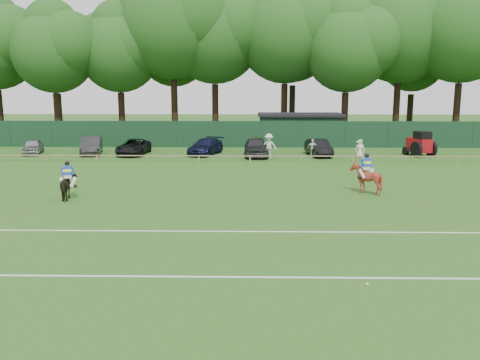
{
  "coord_description": "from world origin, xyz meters",
  "views": [
    {
      "loc": [
        0.96,
        -21.1,
        6.0
      ],
      "look_at": [
        0.5,
        3.0,
        1.4
      ],
      "focal_mm": 38.0,
      "sensor_mm": 36.0,
      "label": 1
    }
  ],
  "objects_px": {
    "horse_chestnut": "(366,178)",
    "estate_black": "(319,148)",
    "horse_dark": "(68,186)",
    "utility_shed": "(300,129)",
    "tractor": "(420,144)",
    "spectator_left": "(269,146)",
    "spectator_mid": "(312,148)",
    "suv_black": "(134,147)",
    "hatch_grey": "(256,147)",
    "polo_ball": "(367,284)",
    "sedan_grey": "(91,145)",
    "sedan_navy": "(206,147)",
    "spectator_right": "(360,149)",
    "sedan_silver": "(33,147)"
  },
  "relations": [
    {
      "from": "suv_black",
      "to": "polo_ball",
      "type": "xyz_separation_m",
      "value": [
        13.48,
        -28.4,
        -0.61
      ]
    },
    {
      "from": "horse_dark",
      "to": "utility_shed",
      "type": "bearing_deg",
      "value": -133.15
    },
    {
      "from": "spectator_mid",
      "to": "horse_dark",
      "type": "bearing_deg",
      "value": -123.96
    },
    {
      "from": "sedan_navy",
      "to": "estate_black",
      "type": "distance_m",
      "value": 9.59
    },
    {
      "from": "estate_black",
      "to": "spectator_left",
      "type": "distance_m",
      "value": 4.41
    },
    {
      "from": "tractor",
      "to": "horse_chestnut",
      "type": "bearing_deg",
      "value": -137.39
    },
    {
      "from": "suv_black",
      "to": "horse_dark",
      "type": "bearing_deg",
      "value": -86.59
    },
    {
      "from": "horse_chestnut",
      "to": "tractor",
      "type": "bearing_deg",
      "value": -126.41
    },
    {
      "from": "horse_dark",
      "to": "sedan_silver",
      "type": "bearing_deg",
      "value": -75.16
    },
    {
      "from": "sedan_silver",
      "to": "hatch_grey",
      "type": "height_order",
      "value": "hatch_grey"
    },
    {
      "from": "sedan_silver",
      "to": "spectator_mid",
      "type": "relative_size",
      "value": 2.47
    },
    {
      "from": "hatch_grey",
      "to": "polo_ball",
      "type": "height_order",
      "value": "hatch_grey"
    },
    {
      "from": "horse_dark",
      "to": "utility_shed",
      "type": "relative_size",
      "value": 0.2
    },
    {
      "from": "horse_dark",
      "to": "tractor",
      "type": "bearing_deg",
      "value": -158.27
    },
    {
      "from": "horse_dark",
      "to": "suv_black",
      "type": "height_order",
      "value": "horse_dark"
    },
    {
      "from": "horse_dark",
      "to": "suv_black",
      "type": "bearing_deg",
      "value": -101.78
    },
    {
      "from": "horse_dark",
      "to": "estate_black",
      "type": "distance_m",
      "value": 22.57
    },
    {
      "from": "horse_dark",
      "to": "spectator_mid",
      "type": "height_order",
      "value": "spectator_mid"
    },
    {
      "from": "polo_ball",
      "to": "utility_shed",
      "type": "relative_size",
      "value": 0.01
    },
    {
      "from": "horse_chestnut",
      "to": "estate_black",
      "type": "height_order",
      "value": "horse_chestnut"
    },
    {
      "from": "sedan_navy",
      "to": "polo_ball",
      "type": "xyz_separation_m",
      "value": [
        7.33,
        -28.67,
        -0.63
      ]
    },
    {
      "from": "sedan_grey",
      "to": "estate_black",
      "type": "bearing_deg",
      "value": -14.57
    },
    {
      "from": "hatch_grey",
      "to": "tractor",
      "type": "bearing_deg",
      "value": 0.02
    },
    {
      "from": "spectator_left",
      "to": "spectator_mid",
      "type": "height_order",
      "value": "spectator_left"
    },
    {
      "from": "spectator_mid",
      "to": "tractor",
      "type": "bearing_deg",
      "value": 14.51
    },
    {
      "from": "utility_shed",
      "to": "tractor",
      "type": "bearing_deg",
      "value": -43.07
    },
    {
      "from": "horse_chestnut",
      "to": "sedan_grey",
      "type": "bearing_deg",
      "value": -46.55
    },
    {
      "from": "sedan_grey",
      "to": "spectator_right",
      "type": "distance_m",
      "value": 22.72
    },
    {
      "from": "tractor",
      "to": "spectator_mid",
      "type": "bearing_deg",
      "value": 165.94
    },
    {
      "from": "polo_ball",
      "to": "estate_black",
      "type": "bearing_deg",
      "value": 85.43
    },
    {
      "from": "horse_chestnut",
      "to": "suv_black",
      "type": "height_order",
      "value": "horse_chestnut"
    },
    {
      "from": "horse_dark",
      "to": "suv_black",
      "type": "xyz_separation_m",
      "value": [
        -0.43,
        17.03,
        -0.06
      ]
    },
    {
      "from": "sedan_navy",
      "to": "horse_dark",
      "type": "bearing_deg",
      "value": -90.34
    },
    {
      "from": "sedan_grey",
      "to": "sedan_navy",
      "type": "distance_m",
      "value": 9.86
    },
    {
      "from": "horse_chestnut",
      "to": "estate_black",
      "type": "relative_size",
      "value": 0.4
    },
    {
      "from": "spectator_right",
      "to": "hatch_grey",
      "type": "bearing_deg",
      "value": -179.69
    },
    {
      "from": "estate_black",
      "to": "horse_dark",
      "type": "bearing_deg",
      "value": -140.64
    },
    {
      "from": "hatch_grey",
      "to": "spectator_mid",
      "type": "relative_size",
      "value": 3.13
    },
    {
      "from": "suv_black",
      "to": "hatch_grey",
      "type": "xyz_separation_m",
      "value": [
        10.45,
        -0.84,
        0.14
      ]
    },
    {
      "from": "horse_dark",
      "to": "tractor",
      "type": "distance_m",
      "value": 28.99
    },
    {
      "from": "horse_chestnut",
      "to": "sedan_navy",
      "type": "bearing_deg",
      "value": -65.39
    },
    {
      "from": "utility_shed",
      "to": "sedan_grey",
      "type": "bearing_deg",
      "value": -157.18
    },
    {
      "from": "spectator_left",
      "to": "spectator_mid",
      "type": "bearing_deg",
      "value": 9.55
    },
    {
      "from": "suv_black",
      "to": "polo_ball",
      "type": "height_order",
      "value": "suv_black"
    },
    {
      "from": "horse_dark",
      "to": "polo_ball",
      "type": "height_order",
      "value": "horse_dark"
    },
    {
      "from": "horse_dark",
      "to": "hatch_grey",
      "type": "relative_size",
      "value": 0.36
    },
    {
      "from": "spectator_right",
      "to": "sedan_silver",
      "type": "bearing_deg",
      "value": -177.85
    },
    {
      "from": "sedan_silver",
      "to": "polo_ball",
      "type": "height_order",
      "value": "sedan_silver"
    },
    {
      "from": "spectator_mid",
      "to": "polo_ball",
      "type": "relative_size",
      "value": 16.71
    },
    {
      "from": "horse_dark",
      "to": "sedan_grey",
      "type": "distance_m",
      "value": 17.86
    }
  ]
}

